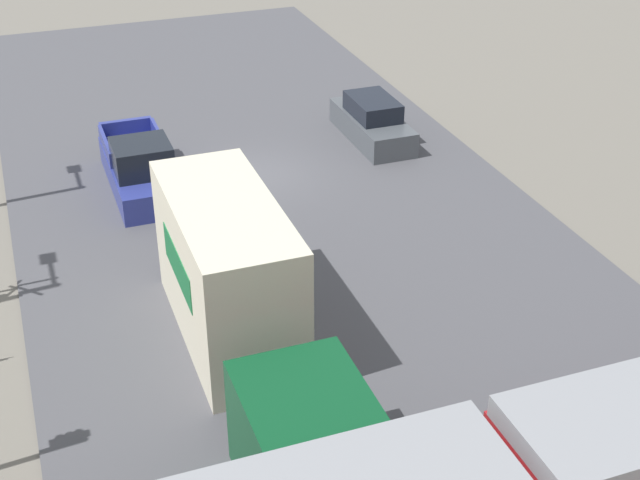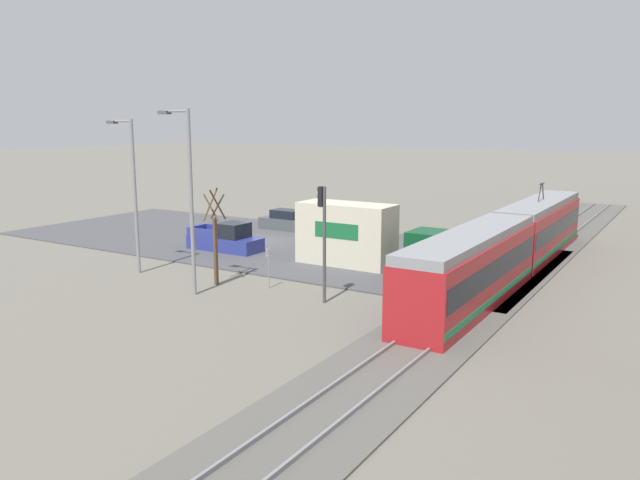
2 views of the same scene
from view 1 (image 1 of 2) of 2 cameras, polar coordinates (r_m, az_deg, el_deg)
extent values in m
plane|color=slate|center=(30.82, -4.28, 4.02)|extent=(320.00, 320.00, 0.00)
cube|color=#4C4C51|center=(30.80, -4.28, 4.08)|extent=(16.20, 39.34, 0.08)
cube|color=#0C4723|center=(17.91, -1.05, -12.66)|extent=(2.41, 2.75, 2.52)
cube|color=beige|center=(21.91, -5.94, -1.95)|extent=(2.41, 5.84, 3.70)
cube|color=#196B38|center=(21.51, -9.12, -1.69)|extent=(0.02, 2.92, 0.93)
cube|color=navy|center=(30.26, -11.40, 4.10)|extent=(1.97, 5.21, 0.92)
cube|color=black|center=(29.20, -11.33, 5.21)|extent=(1.81, 1.77, 1.00)
cube|color=navy|center=(30.86, -13.55, 5.86)|extent=(0.12, 2.60, 0.54)
cube|color=navy|center=(31.06, -10.24, 6.40)|extent=(0.12, 2.60, 0.54)
cube|color=navy|center=(32.23, -12.32, 7.07)|extent=(1.81, 0.21, 0.54)
cube|color=red|center=(32.40, -13.59, 6.17)|extent=(0.14, 0.04, 0.18)
cube|color=#4C5156|center=(33.44, 3.36, 7.23)|extent=(1.73, 4.42, 0.92)
cube|color=black|center=(33.14, 3.40, 8.50)|extent=(1.49, 2.30, 0.68)
camera|label=2|loc=(28.45, -102.58, -18.57)|focal=35.00mm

